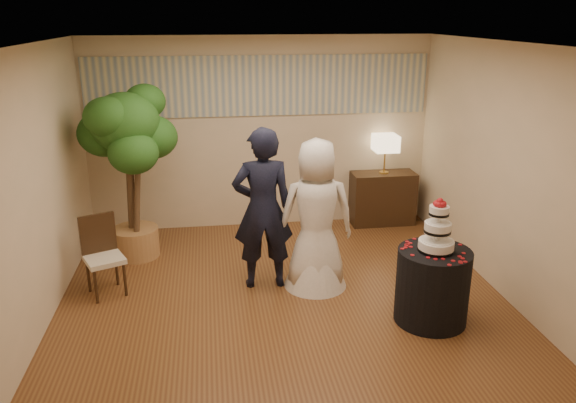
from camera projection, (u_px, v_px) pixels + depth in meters
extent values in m
cube|color=brown|center=(284.00, 301.00, 6.32)|extent=(5.00, 5.00, 0.00)
cube|color=white|center=(284.00, 44.00, 5.43)|extent=(5.00, 5.00, 0.00)
cube|color=beige|center=(261.00, 134.00, 8.22)|extent=(5.00, 0.06, 2.80)
cube|color=beige|center=(337.00, 295.00, 3.53)|extent=(5.00, 0.06, 2.80)
cube|color=beige|center=(34.00, 193.00, 5.54)|extent=(0.06, 5.00, 2.80)
cube|color=beige|center=(507.00, 173.00, 6.21)|extent=(0.06, 5.00, 2.80)
cube|color=#AAB09F|center=(260.00, 86.00, 7.98)|extent=(4.90, 0.02, 0.85)
imported|color=black|center=(263.00, 209.00, 6.42)|extent=(0.70, 0.46, 1.91)
imported|color=white|center=(316.00, 215.00, 6.42)|extent=(0.91, 0.79, 1.78)
cylinder|color=black|center=(432.00, 286.00, 5.82)|extent=(0.99, 0.99, 0.79)
cube|color=#312011|center=(382.00, 198.00, 8.57)|extent=(0.96, 0.43, 0.80)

